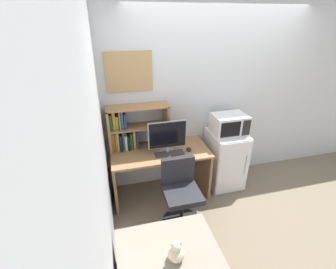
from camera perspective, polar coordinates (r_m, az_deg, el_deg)
wall_back at (r=3.70m, az=16.90°, el=9.07°), size 6.40×0.04×2.60m
wall_left at (r=1.75m, az=-16.82°, el=-11.15°), size 0.04×4.40×2.60m
desk at (r=3.29m, az=-1.84°, el=-7.18°), size 1.32×0.64×0.72m
hutch_bookshelf at (r=3.17m, az=-9.39°, el=1.42°), size 0.80×0.28×0.60m
monitor at (r=3.02m, az=-0.13°, el=-0.58°), size 0.51×0.22×0.45m
keyboard at (r=3.10m, az=0.32°, el=-4.66°), size 0.38×0.12×0.02m
computer_mouse at (r=3.19m, az=5.06°, el=-3.60°), size 0.07×0.09×0.04m
mini_fridge at (r=3.65m, az=13.63°, el=-5.76°), size 0.49×0.57×0.87m
microwave at (r=3.39m, az=14.62°, el=2.46°), size 0.47×0.35×0.28m
desk_chair at (r=2.94m, az=3.09°, el=-14.95°), size 0.49×0.49×0.86m
teddy_bear at (r=2.21m, az=2.01°, el=-26.66°), size 0.14×0.14×0.22m
wall_corkboard at (r=3.06m, az=-9.49°, el=14.81°), size 0.59×0.02×0.50m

